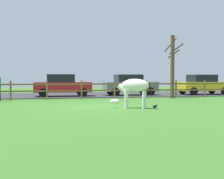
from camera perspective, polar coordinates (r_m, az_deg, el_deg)
ground_plane at (r=13.72m, az=-2.97°, el=-3.36°), size 60.00×60.00×0.00m
parking_asphalt at (r=22.93m, az=-6.59°, el=-1.05°), size 28.00×7.40×0.05m
paddock_fence at (r=18.60m, az=-6.01°, el=0.22°), size 21.69×0.11×1.19m
bare_tree at (r=19.84m, az=11.82°, el=4.70°), size 1.19×0.90×4.19m
zebra at (r=12.88m, az=4.20°, el=0.40°), size 1.75×1.16×1.41m
crow_on_grass at (r=12.59m, az=8.43°, el=-3.31°), size 0.21×0.10×0.20m
parked_car_red at (r=20.96m, az=-9.77°, el=0.86°), size 4.02×1.92×1.56m
parked_car_yellow at (r=24.07m, az=17.44°, el=0.96°), size 4.08×2.05×1.56m
parked_car_grey at (r=22.08m, az=3.49°, el=0.96°), size 4.05×1.97×1.56m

